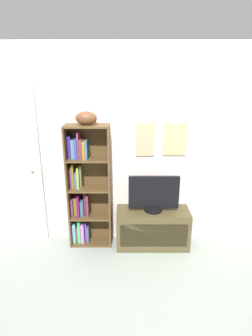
# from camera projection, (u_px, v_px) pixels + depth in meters

# --- Properties ---
(ground) EXTENTS (5.20, 5.20, 0.04)m
(ground) POSITION_uv_depth(u_px,v_px,m) (141.00, 301.00, 2.74)
(ground) COLOR gray
(back_wall) EXTENTS (4.80, 0.08, 2.42)m
(back_wall) POSITION_uv_depth(u_px,v_px,m) (138.00, 149.00, 3.41)
(back_wall) COLOR silver
(back_wall) RESTS_ON ground
(bookshelf) EXTENTS (0.51, 0.26, 1.53)m
(bookshelf) POSITION_uv_depth(u_px,v_px,m) (86.00, 189.00, 3.44)
(bookshelf) COLOR #523C20
(bookshelf) RESTS_ON ground
(football) EXTENTS (0.24, 0.15, 0.15)m
(football) POSITION_uv_depth(u_px,v_px,m) (87.00, 118.00, 3.13)
(football) COLOR brown
(football) RESTS_ON bookshelf
(tv_stand) EXTENTS (0.90, 0.36, 0.48)m
(tv_stand) POSITION_uv_depth(u_px,v_px,m) (153.00, 228.00, 3.52)
(tv_stand) COLOR #483F24
(tv_stand) RESTS_ON ground
(television) EXTENTS (0.61, 0.22, 0.45)m
(television) POSITION_uv_depth(u_px,v_px,m) (155.00, 194.00, 3.37)
(television) COLOR black
(television) RESTS_ON tv_stand
(door) EXTENTS (0.90, 0.09, 1.99)m
(door) POSITION_uv_depth(u_px,v_px,m) (6.00, 167.00, 3.43)
(door) COLOR silver
(door) RESTS_ON ground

